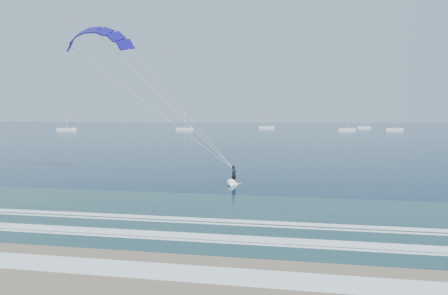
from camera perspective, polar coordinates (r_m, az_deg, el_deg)
ground at (r=20.78m, az=-7.36°, el=-16.96°), size 900.00×900.00×0.00m
kitesurfer_rig at (r=44.64m, az=-8.94°, el=7.03°), size 21.09×5.50×18.46m
sailboat_0 at (r=229.40m, az=-21.59°, el=2.46°), size 10.15×2.40×13.60m
sailboat_1 at (r=220.80m, az=-5.67°, el=2.68°), size 9.13×2.40×12.48m
sailboat_2 at (r=254.59m, az=6.09°, el=2.92°), size 9.06×2.40×12.17m
sailboat_3 at (r=220.57m, az=17.11°, el=2.50°), size 8.50×2.40×11.83m
sailboat_4 at (r=264.37m, az=19.35°, el=2.74°), size 7.88×2.40×10.83m
sailboat_5 at (r=231.71m, az=23.11°, el=2.43°), size 8.54×2.40×11.69m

